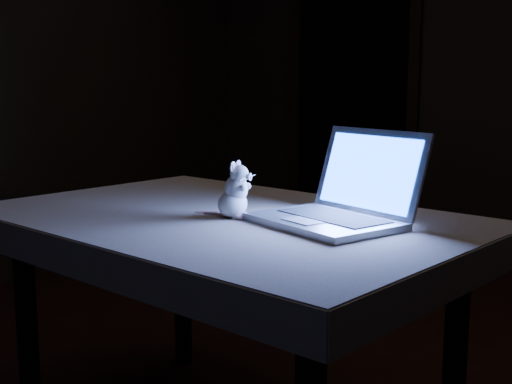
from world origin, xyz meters
The scene contains 7 objects.
floor centered at (0.00, 0.00, 0.00)m, with size 5.00×5.00×0.00m, color black.
back_wall centered at (0.00, 2.50, 1.30)m, with size 4.50×0.04×2.60m, color black.
doorway centered at (-1.10, 2.50, 1.06)m, with size 1.06×0.36×2.13m, color black, non-canonical shape.
table centered at (-0.09, -0.62, 0.38)m, with size 1.43×0.92×0.77m, color black, non-canonical shape.
tablecloth centered at (-0.02, -0.63, 0.72)m, with size 1.54×1.03×0.10m, color beige, non-canonical shape.
laptop centered at (0.24, -0.59, 0.92)m, with size 0.41×0.36×0.28m, color #A7A8AC, non-canonical shape.
plush_mouse centered at (-0.05, -0.64, 0.86)m, with size 0.13×0.13×0.17m, color silver, non-canonical shape.
Camera 1 is at (1.12, -2.34, 1.19)m, focal length 48.00 mm.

